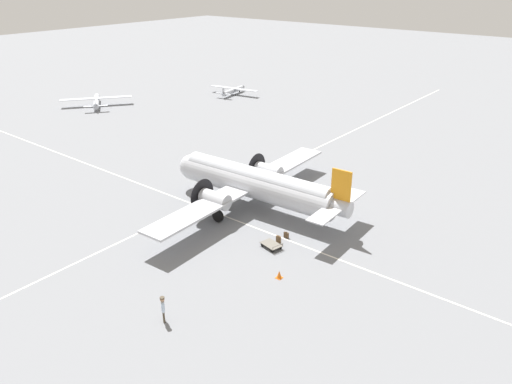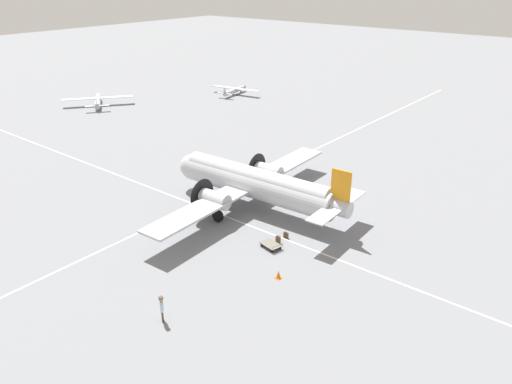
% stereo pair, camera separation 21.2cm
% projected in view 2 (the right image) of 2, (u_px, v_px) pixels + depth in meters
% --- Properties ---
extents(ground_plane, '(300.00, 300.00, 0.00)m').
position_uv_depth(ground_plane, '(256.00, 208.00, 46.23)').
color(ground_plane, slate).
extents(apron_line_eastwest, '(120.00, 0.16, 0.01)m').
position_uv_depth(apron_line_eastwest, '(235.00, 220.00, 44.10)').
color(apron_line_eastwest, silver).
rests_on(apron_line_eastwest, ground_plane).
extents(apron_line_northsouth, '(0.16, 120.00, 0.01)m').
position_uv_depth(apron_line_northsouth, '(218.00, 195.00, 48.96)').
color(apron_line_northsouth, silver).
rests_on(apron_line_northsouth, ground_plane).
extents(airliner_main, '(18.48, 24.13, 5.78)m').
position_uv_depth(airliner_main, '(252.00, 182.00, 45.42)').
color(airliner_main, silver).
rests_on(airliner_main, ground_plane).
extents(crew_foreground, '(0.52, 0.43, 1.83)m').
position_uv_depth(crew_foreground, '(162.00, 306.00, 30.98)').
color(crew_foreground, '#473D2D').
rests_on(crew_foreground, ground_plane).
extents(suitcase_near_door, '(0.42, 0.16, 0.52)m').
position_uv_depth(suitcase_near_door, '(286.00, 235.00, 41.08)').
color(suitcase_near_door, '#47331E').
rests_on(suitcase_near_door, ground_plane).
extents(suitcase_upright_spare, '(0.42, 0.15, 0.63)m').
position_uv_depth(suitcase_upright_spare, '(278.00, 239.00, 40.32)').
color(suitcase_upright_spare, brown).
rests_on(suitcase_upright_spare, ground_plane).
extents(baggage_cart, '(1.83, 1.42, 0.56)m').
position_uv_depth(baggage_cart, '(271.00, 245.00, 39.61)').
color(baggage_cart, '#6B665B').
rests_on(baggage_cart, ground_plane).
extents(light_aircraft_distant, '(9.43, 7.08, 1.84)m').
position_uv_depth(light_aircraft_distant, '(235.00, 90.00, 87.83)').
color(light_aircraft_distant, '#B7BCC6').
rests_on(light_aircraft_distant, ground_plane).
extents(light_aircraft_taxiing, '(8.39, 9.72, 2.13)m').
position_uv_depth(light_aircraft_taxiing, '(98.00, 100.00, 80.67)').
color(light_aircraft_taxiing, '#B7BCC6').
rests_on(light_aircraft_taxiing, ground_plane).
extents(traffic_cone, '(0.45, 0.45, 0.59)m').
position_uv_depth(traffic_cone, '(278.00, 275.00, 35.70)').
color(traffic_cone, orange).
rests_on(traffic_cone, ground_plane).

